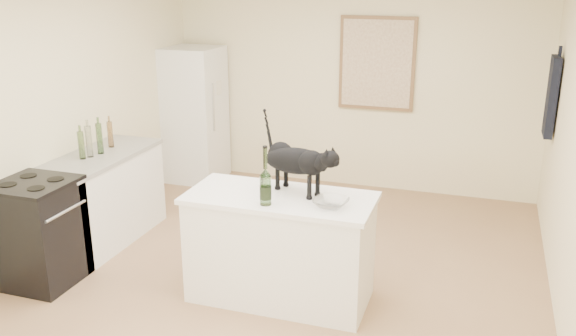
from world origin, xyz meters
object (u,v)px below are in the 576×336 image
at_px(black_cat, 296,164).
at_px(glass_bowl, 331,203).
at_px(wine_bottle, 265,179).
at_px(fridge, 194,115).
at_px(stove, 39,234).

bearing_deg(black_cat, glass_bowl, -9.56).
bearing_deg(wine_bottle, black_cat, 67.31).
bearing_deg(fridge, stove, -90.00).
bearing_deg(black_cat, fridge, 155.00).
relative_size(stove, black_cat, 1.34).
distance_m(black_cat, wine_bottle, 0.36).
bearing_deg(stove, fridge, 90.00).
height_order(fridge, wine_bottle, fridge).
height_order(black_cat, glass_bowl, black_cat).
relative_size(stove, wine_bottle, 2.20).
distance_m(wine_bottle, glass_bowl, 0.53).
distance_m(fridge, black_cat, 3.26).
height_order(stove, black_cat, black_cat).
relative_size(black_cat, wine_bottle, 1.65).
bearing_deg(fridge, black_cat, -48.58).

